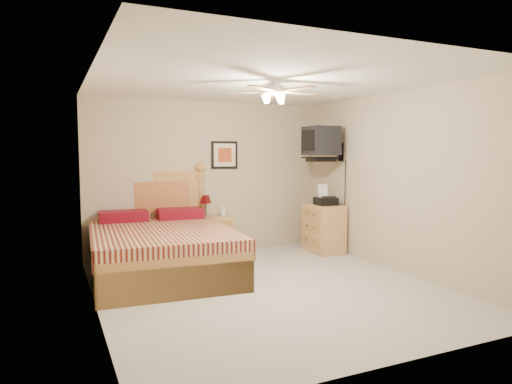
% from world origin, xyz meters
% --- Properties ---
extents(floor, '(4.50, 4.50, 0.00)m').
position_xyz_m(floor, '(0.00, 0.00, 0.00)').
color(floor, '#AAA69A').
rests_on(floor, ground).
extents(ceiling, '(4.00, 4.50, 0.04)m').
position_xyz_m(ceiling, '(0.00, 0.00, 2.50)').
color(ceiling, white).
rests_on(ceiling, ground).
extents(wall_back, '(4.00, 0.04, 2.50)m').
position_xyz_m(wall_back, '(0.00, 2.25, 1.25)').
color(wall_back, tan).
rests_on(wall_back, ground).
extents(wall_front, '(4.00, 0.04, 2.50)m').
position_xyz_m(wall_front, '(0.00, -2.25, 1.25)').
color(wall_front, tan).
rests_on(wall_front, ground).
extents(wall_left, '(0.04, 4.50, 2.50)m').
position_xyz_m(wall_left, '(-2.00, 0.00, 1.25)').
color(wall_left, tan).
rests_on(wall_left, ground).
extents(wall_right, '(0.04, 4.50, 2.50)m').
position_xyz_m(wall_right, '(2.00, 0.00, 1.25)').
color(wall_right, tan).
rests_on(wall_right, ground).
extents(bed, '(1.94, 2.46, 1.52)m').
position_xyz_m(bed, '(-1.05, 1.12, 0.76)').
color(bed, '#A4763E').
rests_on(bed, ground).
extents(nightstand, '(0.60, 0.46, 0.62)m').
position_xyz_m(nightstand, '(-0.01, 2.00, 0.31)').
color(nightstand, '#AC8345').
rests_on(nightstand, ground).
extents(table_lamp, '(0.22, 0.22, 0.35)m').
position_xyz_m(table_lamp, '(-0.12, 2.08, 0.80)').
color(table_lamp, '#51080B').
rests_on(table_lamp, nightstand).
extents(lotion_bottle, '(0.09, 0.09, 0.21)m').
position_xyz_m(lotion_bottle, '(0.16, 2.01, 0.73)').
color(lotion_bottle, silver).
rests_on(lotion_bottle, nightstand).
extents(framed_picture, '(0.46, 0.04, 0.46)m').
position_xyz_m(framed_picture, '(0.27, 2.23, 1.62)').
color(framed_picture, black).
rests_on(framed_picture, wall_back).
extents(dresser, '(0.50, 0.70, 0.80)m').
position_xyz_m(dresser, '(1.73, 1.43, 0.40)').
color(dresser, tan).
rests_on(dresser, ground).
extents(fax_machine, '(0.33, 0.35, 0.33)m').
position_xyz_m(fax_machine, '(1.71, 1.35, 0.97)').
color(fax_machine, black).
rests_on(fax_machine, dresser).
extents(magazine_lower, '(0.29, 0.33, 0.03)m').
position_xyz_m(magazine_lower, '(1.72, 1.68, 0.81)').
color(magazine_lower, '#B2A591').
rests_on(magazine_lower, dresser).
extents(magazine_upper, '(0.32, 0.34, 0.02)m').
position_xyz_m(magazine_upper, '(1.74, 1.67, 0.84)').
color(magazine_upper, tan).
rests_on(magazine_upper, magazine_lower).
extents(wall_tv, '(0.56, 0.46, 0.58)m').
position_xyz_m(wall_tv, '(1.75, 1.34, 1.81)').
color(wall_tv, black).
rests_on(wall_tv, wall_right).
extents(ceiling_fan, '(1.14, 1.14, 0.28)m').
position_xyz_m(ceiling_fan, '(0.00, -0.20, 2.36)').
color(ceiling_fan, silver).
rests_on(ceiling_fan, ceiling).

